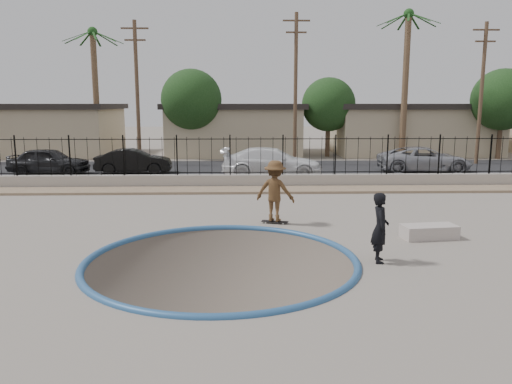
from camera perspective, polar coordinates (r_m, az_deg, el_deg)
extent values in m
cube|color=gray|center=(25.72, -2.85, -1.24)|extent=(120.00, 120.00, 2.20)
torus|color=#295485|center=(12.85, -3.98, -7.90)|extent=(7.04, 7.04, 0.20)
cube|color=#9E8367|center=(22.75, -3.00, 0.22)|extent=(42.00, 1.60, 0.11)
cube|color=#9C9689|center=(23.80, -2.95, 1.26)|extent=(42.00, 0.45, 0.60)
cube|color=black|center=(23.73, -2.96, 2.26)|extent=(40.00, 0.04, 0.03)
cube|color=black|center=(23.57, -3.00, 6.07)|extent=(40.00, 0.04, 0.04)
cube|color=black|center=(30.47, -2.69, 2.69)|extent=(90.00, 8.00, 0.04)
cube|color=tan|center=(42.69, -23.20, 6.36)|extent=(11.00, 8.00, 3.50)
cube|color=#292421|center=(42.63, -23.38, 8.97)|extent=(11.60, 8.60, 0.40)
cube|color=tan|center=(39.77, -2.49, 6.95)|extent=(10.00, 8.00, 3.50)
cube|color=#292421|center=(39.71, -2.51, 9.76)|extent=(10.60, 8.60, 0.40)
cube|color=tan|center=(41.99, 17.12, 6.68)|extent=(12.00, 8.00, 3.50)
cube|color=#292421|center=(41.93, 17.26, 9.34)|extent=(12.60, 8.60, 0.40)
cylinder|color=brown|center=(38.66, -17.82, 10.46)|extent=(0.44, 0.44, 9.00)
sphere|color=#1C4819|center=(38.98, -18.19, 17.01)|extent=(0.70, 0.70, 0.70)
cylinder|color=brown|center=(37.04, 16.66, 11.33)|extent=(0.44, 0.44, 10.00)
sphere|color=#1C4819|center=(37.51, 17.07, 18.90)|extent=(0.70, 0.70, 0.70)
cylinder|color=#473323|center=(32.86, -13.41, 10.80)|extent=(0.24, 0.24, 9.00)
cube|color=#473323|center=(33.17, -13.71, 17.73)|extent=(1.70, 0.10, 0.10)
cube|color=#473323|center=(33.08, -13.66, 16.53)|extent=(1.30, 0.10, 0.10)
cylinder|color=#473323|center=(32.40, 4.53, 11.50)|extent=(0.24, 0.24, 9.50)
cube|color=#473323|center=(32.78, 4.64, 18.95)|extent=(1.70, 0.10, 0.10)
cube|color=#473323|center=(32.68, 4.62, 17.73)|extent=(1.30, 0.10, 0.10)
cylinder|color=#473323|center=(35.74, 24.35, 10.12)|extent=(0.24, 0.24, 9.00)
cube|color=#473323|center=(36.02, 24.83, 16.48)|extent=(1.70, 0.10, 0.10)
cube|color=#473323|center=(35.94, 24.74, 15.37)|extent=(1.30, 0.10, 0.10)
cylinder|color=#473323|center=(36.46, -7.31, 6.19)|extent=(0.34, 0.34, 3.00)
sphere|color=#143311|center=(36.37, -7.40, 10.43)|extent=(4.32, 4.32, 4.32)
cylinder|color=#473323|center=(37.85, 8.18, 6.12)|extent=(0.34, 0.34, 2.75)
sphere|color=#143311|center=(37.77, 8.28, 9.87)|extent=(3.96, 3.96, 3.96)
cylinder|color=#473323|center=(39.84, 26.05, 5.57)|extent=(0.34, 0.34, 3.00)
sphere|color=#143311|center=(39.76, 26.35, 9.45)|extent=(4.32, 4.32, 4.32)
imported|color=brown|center=(16.51, 2.19, -0.20)|extent=(1.49, 1.18, 2.02)
cube|color=black|center=(16.71, 2.17, -3.38)|extent=(0.92, 0.45, 0.02)
cylinder|color=silver|center=(16.70, 1.10, -3.52)|extent=(0.06, 0.05, 0.06)
cylinder|color=silver|center=(16.85, 1.22, -3.39)|extent=(0.06, 0.05, 0.06)
cylinder|color=silver|center=(16.58, 3.13, -3.63)|extent=(0.06, 0.05, 0.06)
cylinder|color=silver|center=(16.74, 3.24, -3.50)|extent=(0.06, 0.05, 0.06)
imported|color=black|center=(12.92, 14.01, -3.98)|extent=(0.51, 0.70, 1.78)
cube|color=#AEA29A|center=(15.74, 19.18, -4.31)|extent=(1.67, 0.89, 0.40)
imported|color=black|center=(30.13, -22.58, 3.29)|extent=(4.46, 2.02, 1.49)
imported|color=black|center=(29.03, -13.80, 3.44)|extent=(4.27, 1.70, 1.38)
imported|color=white|center=(26.84, 1.85, 3.40)|extent=(5.56, 2.65, 1.56)
imported|color=#9EA0A7|center=(30.29, 18.71, 3.54)|extent=(5.31, 2.59, 1.45)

